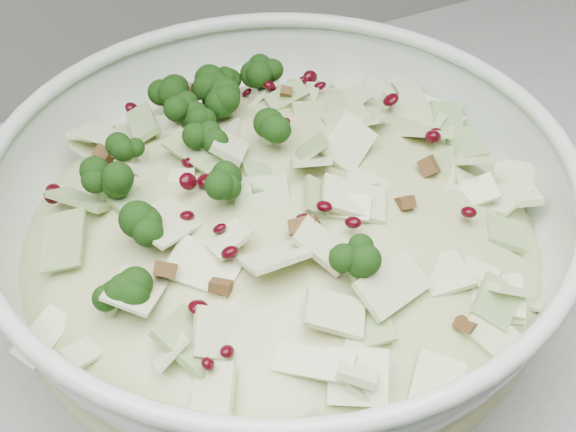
{
  "coord_description": "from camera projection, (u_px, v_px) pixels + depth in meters",
  "views": [
    {
      "loc": [
        -0.41,
        1.23,
        1.41
      ],
      "look_at": [
        -0.23,
        1.6,
        1.02
      ],
      "focal_mm": 50.0,
      "sensor_mm": 36.0,
      "label": 1
    }
  ],
  "objects": [
    {
      "name": "salad",
      "position": [
        281.0,
        220.0,
        0.57
      ],
      "size": [
        0.43,
        0.43,
        0.17
      ],
      "rotation": [
        0.0,
        0.0,
        0.14
      ],
      "color": "#C8CD8C",
      "rests_on": "mixing_bowl"
    },
    {
      "name": "mixing_bowl",
      "position": [
        281.0,
        247.0,
        0.59
      ],
      "size": [
        0.53,
        0.53,
        0.17
      ],
      "rotation": [
        0.0,
        0.0,
        0.35
      ],
      "color": "silver",
      "rests_on": "counter"
    },
    {
      "name": "counter",
      "position": [
        408.0,
        419.0,
        1.1
      ],
      "size": [
        3.6,
        0.6,
        0.9
      ],
      "primitive_type": "cube",
      "color": "silver",
      "rests_on": "floor"
    }
  ]
}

